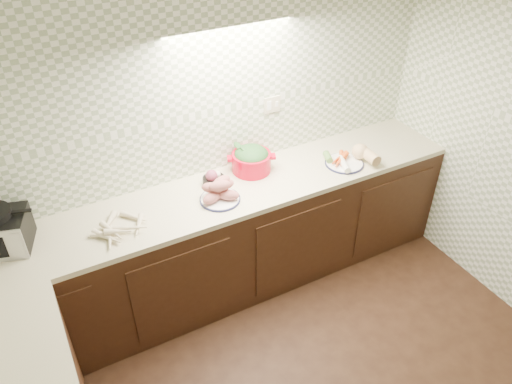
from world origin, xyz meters
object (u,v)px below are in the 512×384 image
parsnip_pile (124,225)px  dutch_oven (251,159)px  veg_plate (351,157)px  onion_bowl (213,179)px  sweet_potato_plate (219,191)px

parsnip_pile → dutch_oven: 1.04m
dutch_oven → veg_plate: (0.72, -0.25, -0.05)m
parsnip_pile → onion_bowl: (0.69, 0.18, 0.02)m
sweet_potato_plate → onion_bowl: size_ratio=1.78×
onion_bowl → dutch_oven: 0.33m
onion_bowl → dutch_oven: bearing=6.2°
parsnip_pile → dutch_oven: (1.01, 0.21, 0.07)m
parsnip_pile → sweet_potato_plate: sweet_potato_plate is taller
sweet_potato_plate → dutch_oven: size_ratio=0.75×
parsnip_pile → onion_bowl: size_ratio=2.11×
sweet_potato_plate → onion_bowl: bearing=78.6°
dutch_oven → veg_plate: dutch_oven is taller
parsnip_pile → dutch_oven: size_ratio=0.89×
onion_bowl → veg_plate: 1.06m
onion_bowl → veg_plate: (1.04, -0.22, 0.00)m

